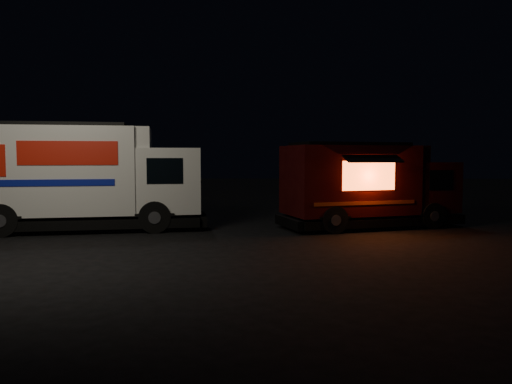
% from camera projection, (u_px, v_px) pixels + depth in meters
% --- Properties ---
extents(ground, '(80.00, 80.00, 0.00)m').
position_uv_depth(ground, '(188.00, 240.00, 13.84)').
color(ground, black).
rests_on(ground, ground).
extents(white_truck, '(7.74, 3.96, 3.35)m').
position_uv_depth(white_truck, '(87.00, 177.00, 15.78)').
color(white_truck, silver).
rests_on(white_truck, ground).
extents(red_truck, '(6.34, 4.00, 2.77)m').
position_uv_depth(red_truck, '(370.00, 185.00, 16.39)').
color(red_truck, '#3C0C0B').
rests_on(red_truck, ground).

